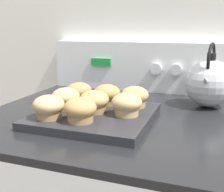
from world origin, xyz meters
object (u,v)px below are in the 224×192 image
at_px(muffin_r0_c0, 49,107).
at_px(muffin_r1_c2, 127,104).
at_px(muffin_r0_c1, 80,110).
at_px(muffin_r2_c0, 79,92).
at_px(muffin_r1_c0, 66,98).
at_px(muffin_r1_c1, 94,101).
at_px(muffin_pan, 95,116).
at_px(tea_kettle, 209,83).
at_px(muffin_r2_c2, 135,97).
at_px(muffin_r2_c1, 107,94).

bearing_deg(muffin_r0_c0, muffin_r1_c2, 26.95).
xyz_separation_m(muffin_r0_c1, muffin_r2_c0, (-0.09, 0.18, 0.00)).
bearing_deg(muffin_r1_c0, muffin_r1_c1, -3.14).
bearing_deg(muffin_pan, tea_kettle, 39.98).
xyz_separation_m(muffin_r1_c1, tea_kettle, (0.29, 0.24, 0.03)).
bearing_deg(muffin_r2_c2, muffin_r2_c0, -179.75).
bearing_deg(muffin_r1_c2, muffin_r0_c1, -136.04).
xyz_separation_m(muffin_r0_c1, muffin_r2_c1, (0.00, 0.18, 0.00)).
distance_m(muffin_pan, muffin_r0_c0, 0.13).
bearing_deg(muffin_r0_c1, muffin_r0_c0, -178.40).
bearing_deg(muffin_r1_c0, muffin_r1_c2, -0.90).
height_order(muffin_pan, muffin_r0_c1, muffin_r0_c1).
relative_size(muffin_pan, muffin_r1_c1, 3.83).
relative_size(muffin_r0_c0, muffin_r1_c1, 1.00).
distance_m(muffin_r0_c1, muffin_r1_c2, 0.13).
xyz_separation_m(muffin_r0_c0, muffin_r2_c2, (0.18, 0.18, 0.00)).
distance_m(muffin_r0_c0, muffin_r2_c1, 0.20).
distance_m(muffin_r0_c0, tea_kettle, 0.50).
xyz_separation_m(muffin_r2_c0, muffin_r2_c1, (0.09, -0.00, 0.00)).
height_order(muffin_r0_c1, muffin_r1_c2, same).
xyz_separation_m(muffin_r1_c0, muffin_r2_c2, (0.18, 0.09, 0.00)).
bearing_deg(muffin_r2_c0, muffin_r0_c0, -89.02).
bearing_deg(muffin_r1_c2, muffin_r1_c1, -178.70).
height_order(muffin_r0_c1, muffin_r1_c1, same).
xyz_separation_m(muffin_pan, muffin_r2_c0, (-0.09, 0.09, 0.04)).
bearing_deg(muffin_r1_c0, muffin_r0_c1, -45.51).
xyz_separation_m(muffin_r1_c0, muffin_r2_c0, (-0.00, 0.08, 0.00)).
height_order(muffin_r1_c1, muffin_r2_c0, same).
bearing_deg(muffin_pan, muffin_r2_c2, 44.87).
bearing_deg(muffin_r2_c0, muffin_r2_c1, -0.23).
height_order(muffin_pan, muffin_r1_c2, muffin_r1_c2).
height_order(muffin_r0_c0, muffin_r0_c1, same).
distance_m(muffin_r2_c0, tea_kettle, 0.41).
height_order(muffin_r2_c0, tea_kettle, tea_kettle).
bearing_deg(muffin_r1_c0, muffin_r2_c1, 41.97).
relative_size(muffin_r1_c2, tea_kettle, 0.39).
distance_m(muffin_pan, muffin_r2_c2, 0.13).
bearing_deg(muffin_pan, muffin_r1_c0, 178.27).
bearing_deg(muffin_r1_c2, tea_kettle, 50.62).
xyz_separation_m(muffin_r0_c1, muffin_r1_c2, (0.09, 0.09, 0.00)).
bearing_deg(muffin_r0_c1, muffin_r2_c2, 63.01).
relative_size(muffin_pan, muffin_r1_c0, 3.83).
distance_m(muffin_pan, muffin_r2_c0, 0.13).
bearing_deg(muffin_r2_c1, muffin_r1_c1, -92.41).
xyz_separation_m(muffin_r1_c2, muffin_r2_c0, (-0.18, 0.09, 0.00)).
xyz_separation_m(muffin_pan, muffin_r0_c1, (-0.00, -0.09, 0.04)).
relative_size(muffin_pan, muffin_r2_c1, 3.83).
bearing_deg(muffin_r0_c0, muffin_pan, 45.79).
xyz_separation_m(muffin_r1_c0, tea_kettle, (0.38, 0.24, 0.03)).
bearing_deg(muffin_pan, muffin_r2_c0, 136.36).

